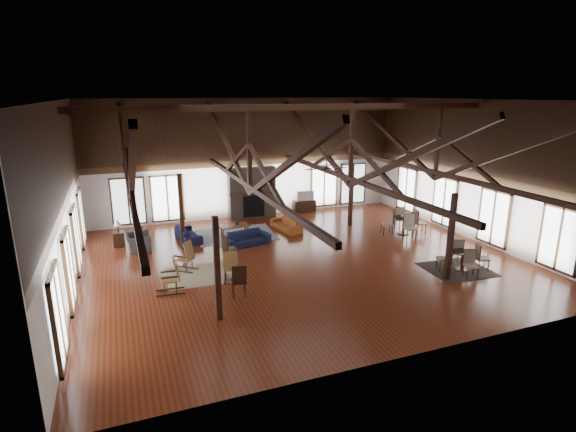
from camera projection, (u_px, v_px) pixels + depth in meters
name	position (u px, v px, depth m)	size (l,w,h in m)	color
floor	(301.00, 260.00, 17.36)	(16.00, 16.00, 0.00)	maroon
ceiling	(303.00, 100.00, 15.77)	(16.00, 14.00, 0.02)	black
wall_back	(249.00, 159.00, 22.87)	(16.00, 0.02, 6.00)	white
wall_front	(420.00, 240.00, 10.26)	(16.00, 0.02, 6.00)	white
wall_left	(63.00, 202.00, 13.81)	(0.02, 14.00, 6.00)	white
wall_right	(473.00, 171.00, 19.32)	(0.02, 14.00, 6.00)	white
roof_truss	(302.00, 156.00, 16.29)	(15.60, 14.07, 3.14)	black
post_grid	(302.00, 222.00, 16.96)	(8.16, 7.16, 3.05)	black
fireplace	(252.00, 193.00, 23.03)	(2.50, 0.69, 2.60)	brown
ceiling_fan	(327.00, 167.00, 15.64)	(1.60, 1.60, 0.75)	black
sofa_navy_front	(247.00, 238.00, 19.03)	(1.97, 0.77, 0.58)	#121732
sofa_navy_left	(188.00, 234.00, 19.64)	(0.77, 1.96, 0.57)	black
sofa_orange	(287.00, 224.00, 21.07)	(0.73, 1.87, 0.55)	#97491D
coffee_table	(234.00, 226.00, 20.18)	(1.39, 0.81, 0.51)	brown
vase	(237.00, 223.00, 20.17)	(0.18, 0.18, 0.19)	#B2B2B2
armchair	(138.00, 242.00, 18.34)	(0.94, 1.07, 0.70)	#2A2A2C
side_table_lamp	(119.00, 236.00, 18.84)	(0.45, 0.45, 1.16)	black
rocking_chair_a	(187.00, 257.00, 16.20)	(0.96, 0.91, 1.12)	olive
rocking_chair_b	(231.00, 266.00, 15.35)	(0.67, 0.94, 1.10)	olive
rocking_chair_c	(173.00, 276.00, 14.44)	(0.93, 0.55, 1.15)	olive
side_chair_a	(228.00, 246.00, 17.02)	(0.53, 0.53, 1.10)	black
side_chair_b	(239.00, 278.00, 14.07)	(0.51, 0.51, 1.08)	black
cafe_table_near	(463.00, 257.00, 16.27)	(1.90, 1.90, 0.98)	black
cafe_table_far	(404.00, 222.00, 20.45)	(2.14, 2.14, 1.09)	black
cup_near	(466.00, 251.00, 16.16)	(0.13, 0.13, 0.10)	#B2B2B2
cup_far	(402.00, 216.00, 20.40)	(0.13, 0.13, 0.10)	#B2B2B2
tv_console	(304.00, 206.00, 24.38)	(1.23, 0.46, 0.61)	black
television	(305.00, 196.00, 24.24)	(0.93, 0.12, 0.53)	#B2B2B2
rug_tan	(205.00, 274.00, 15.98)	(2.64, 2.08, 0.01)	tan
rug_navy	(236.00, 234.00, 20.46)	(3.45, 2.59, 0.01)	#171A42
rug_dark	(457.00, 269.00, 16.41)	(2.24, 2.04, 0.01)	black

